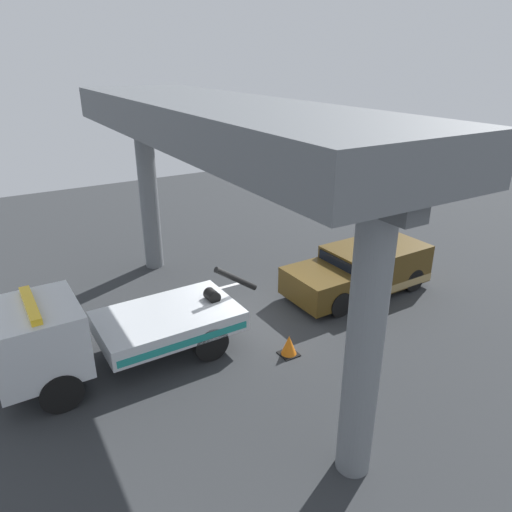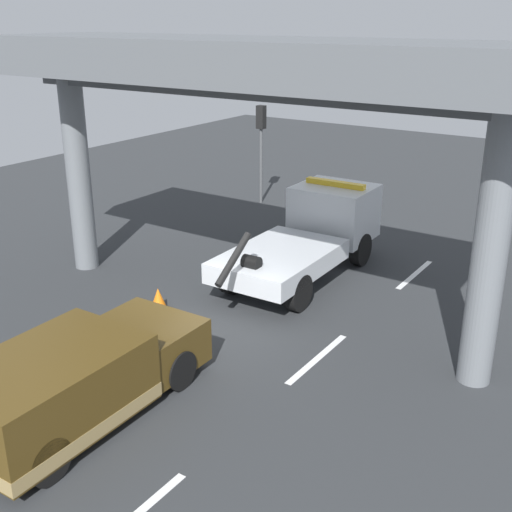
# 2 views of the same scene
# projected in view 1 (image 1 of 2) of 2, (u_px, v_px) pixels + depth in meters

# --- Properties ---
(ground_plane) EXTENTS (60.00, 40.00, 0.10)m
(ground_plane) POSITION_uv_depth(u_px,v_px,m) (252.00, 325.00, 14.94)
(ground_plane) COLOR #2D3033
(lane_stripe_west) EXTENTS (2.60, 0.16, 0.01)m
(lane_stripe_west) POSITION_uv_depth(u_px,v_px,m) (343.00, 256.00, 19.90)
(lane_stripe_west) COLOR silver
(lane_stripe_west) RESTS_ON ground
(lane_stripe_mid) EXTENTS (2.60, 0.16, 0.01)m
(lane_stripe_mid) POSITION_uv_depth(u_px,v_px,m) (214.00, 290.00, 17.07)
(lane_stripe_mid) COLOR silver
(lane_stripe_mid) RESTS_ON ground
(lane_stripe_east) EXTENTS (2.60, 0.16, 0.01)m
(lane_stripe_east) POSITION_uv_depth(u_px,v_px,m) (33.00, 336.00, 14.24)
(lane_stripe_east) COLOR silver
(lane_stripe_east) RESTS_ON ground
(tow_truck_white) EXTENTS (7.27, 2.50, 2.46)m
(tow_truck_white) POSITION_uv_depth(u_px,v_px,m) (97.00, 331.00, 12.26)
(tow_truck_white) COLOR silver
(tow_truck_white) RESTS_ON ground
(towed_van_green) EXTENTS (5.23, 2.29, 1.58)m
(towed_van_green) POSITION_uv_depth(u_px,v_px,m) (363.00, 270.00, 16.75)
(towed_van_green) COLOR #4C3814
(towed_van_green) RESTS_ON ground
(overpass_structure) EXTENTS (3.60, 13.76, 6.75)m
(overpass_structure) POSITION_uv_depth(u_px,v_px,m) (215.00, 134.00, 12.12)
(overpass_structure) COLOR slate
(overpass_structure) RESTS_ON ground
(traffic_cone_orange) EXTENTS (0.51, 0.51, 0.60)m
(traffic_cone_orange) POSITION_uv_depth(u_px,v_px,m) (289.00, 346.00, 13.28)
(traffic_cone_orange) COLOR orange
(traffic_cone_orange) RESTS_ON ground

